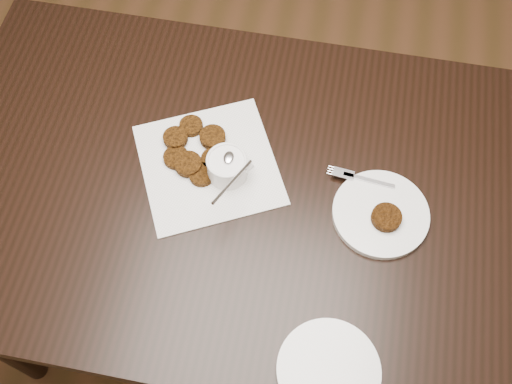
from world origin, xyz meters
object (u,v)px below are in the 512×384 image
plate_empty (329,370)px  table (241,253)px  napkin (209,165)px  plate_with_patty (381,212)px  sauce_ramekin (226,159)px

plate_empty → table: bearing=125.0°
plate_empty → napkin: bearing=129.1°
table → plate_with_patty: 0.49m
napkin → plate_empty: (0.30, -0.37, 0.00)m
sauce_ramekin → plate_with_patty: bearing=-6.2°
plate_with_patty → sauce_ramekin: bearing=173.8°
napkin → plate_with_patty: plate_with_patty is taller
napkin → sauce_ramekin: 0.08m
plate_with_patty → plate_empty: plate_with_patty is taller
sauce_ramekin → plate_with_patty: (0.32, -0.03, -0.05)m
sauce_ramekin → plate_with_patty: sauce_ramekin is taller
sauce_ramekin → plate_with_patty: 0.32m
table → napkin: 0.38m
plate_with_patty → plate_empty: (-0.06, -0.32, -0.01)m
napkin → table: bearing=-29.1°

